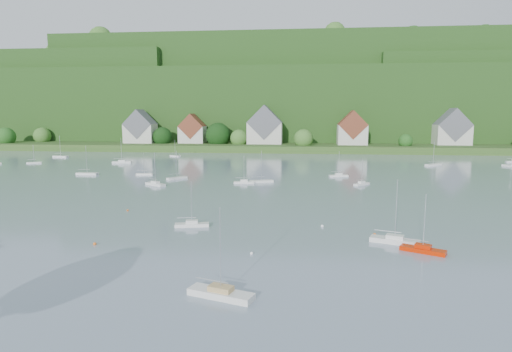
{
  "coord_description": "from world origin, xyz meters",
  "views": [
    {
      "loc": [
        22.22,
        -16.58,
        17.37
      ],
      "look_at": [
        12.63,
        75.0,
        4.0
      ],
      "focal_mm": 30.62,
      "sensor_mm": 36.0,
      "label": 1
    }
  ],
  "objects_px": {
    "near_sailboat_5": "(423,249)",
    "near_sailboat_2": "(221,293)",
    "near_sailboat_3": "(192,224)",
    "near_sailboat_4": "(395,240)"
  },
  "relations": [
    {
      "from": "near_sailboat_3",
      "to": "near_sailboat_5",
      "type": "bearing_deg",
      "value": -27.97
    },
    {
      "from": "near_sailboat_3",
      "to": "near_sailboat_5",
      "type": "distance_m",
      "value": 33.3
    },
    {
      "from": "near_sailboat_2",
      "to": "near_sailboat_5",
      "type": "relative_size",
      "value": 1.18
    },
    {
      "from": "near_sailboat_2",
      "to": "near_sailboat_3",
      "type": "height_order",
      "value": "near_sailboat_2"
    },
    {
      "from": "near_sailboat_5",
      "to": "near_sailboat_2",
      "type": "bearing_deg",
      "value": -117.89
    },
    {
      "from": "near_sailboat_2",
      "to": "near_sailboat_5",
      "type": "xyz_separation_m",
      "value": [
        22.79,
        15.98,
        -0.04
      ]
    },
    {
      "from": "near_sailboat_4",
      "to": "near_sailboat_5",
      "type": "height_order",
      "value": "near_sailboat_4"
    },
    {
      "from": "near_sailboat_2",
      "to": "near_sailboat_4",
      "type": "bearing_deg",
      "value": 62.78
    },
    {
      "from": "near_sailboat_2",
      "to": "near_sailboat_5",
      "type": "height_order",
      "value": "near_sailboat_2"
    },
    {
      "from": "near_sailboat_2",
      "to": "near_sailboat_3",
      "type": "relative_size",
      "value": 1.25
    }
  ]
}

